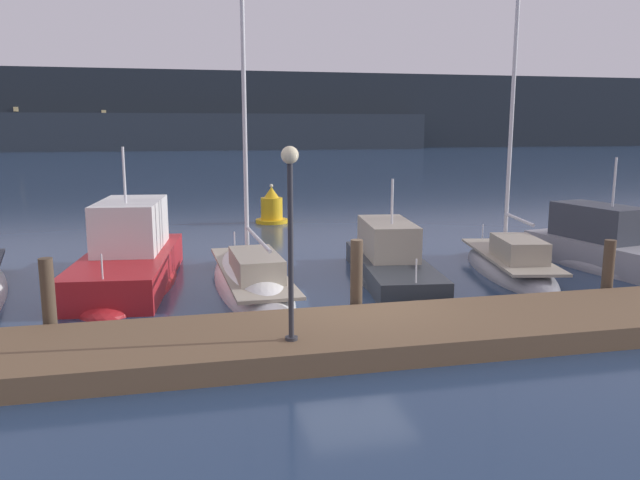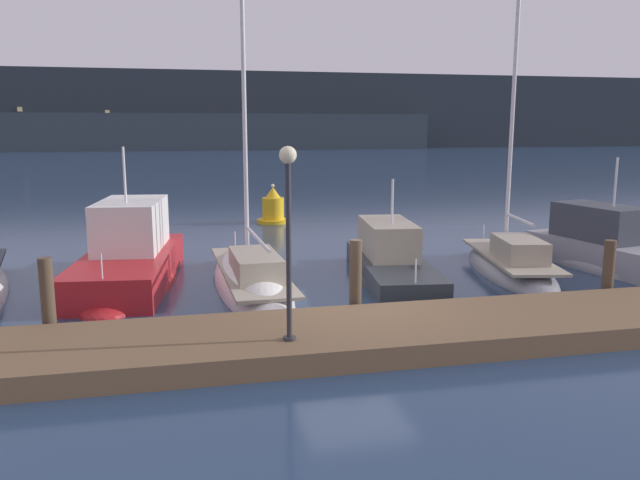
{
  "view_description": "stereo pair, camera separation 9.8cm",
  "coord_description": "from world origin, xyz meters",
  "px_view_note": "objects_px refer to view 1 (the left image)",
  "views": [
    {
      "loc": [
        -3.82,
        -13.22,
        4.38
      ],
      "look_at": [
        0.0,
        3.72,
        1.2
      ],
      "focal_mm": 35.0,
      "sensor_mm": 36.0,
      "label": 1
    },
    {
      "loc": [
        -3.73,
        -13.24,
        4.38
      ],
      "look_at": [
        0.0,
        3.72,
        1.2
      ],
      "focal_mm": 35.0,
      "sensor_mm": 36.0,
      "label": 2
    }
  ],
  "objects_px": {
    "dock_lamppost": "(290,211)",
    "sailboat_berth_4": "(252,284)",
    "motorboat_berth_3": "(129,268)",
    "motorboat_berth_5": "(391,269)",
    "sailboat_berth_6": "(510,268)",
    "motorboat_berth_7": "(609,259)",
    "channel_buoy": "(272,209)"
  },
  "relations": [
    {
      "from": "motorboat_berth_3",
      "to": "motorboat_berth_7",
      "type": "xyz_separation_m",
      "value": [
        14.47,
        -1.39,
        -0.12
      ]
    },
    {
      "from": "sailboat_berth_4",
      "to": "motorboat_berth_7",
      "type": "bearing_deg",
      "value": -0.33
    },
    {
      "from": "motorboat_berth_3",
      "to": "sailboat_berth_6",
      "type": "xyz_separation_m",
      "value": [
        11.18,
        -1.19,
        -0.3
      ]
    },
    {
      "from": "channel_buoy",
      "to": "motorboat_berth_7",
      "type": "bearing_deg",
      "value": -52.46
    },
    {
      "from": "motorboat_berth_3",
      "to": "dock_lamppost",
      "type": "distance_m",
      "value": 8.15
    },
    {
      "from": "sailboat_berth_4",
      "to": "dock_lamppost",
      "type": "xyz_separation_m",
      "value": [
        0.11,
        -5.66,
        2.78
      ]
    },
    {
      "from": "channel_buoy",
      "to": "sailboat_berth_6",
      "type": "bearing_deg",
      "value": -63.73
    },
    {
      "from": "channel_buoy",
      "to": "motorboat_berth_5",
      "type": "bearing_deg",
      "value": -80.73
    },
    {
      "from": "motorboat_berth_5",
      "to": "sailboat_berth_6",
      "type": "distance_m",
      "value": 3.78
    },
    {
      "from": "motorboat_berth_3",
      "to": "motorboat_berth_5",
      "type": "bearing_deg",
      "value": -8.5
    },
    {
      "from": "channel_buoy",
      "to": "sailboat_berth_4",
      "type": "bearing_deg",
      "value": -101.08
    },
    {
      "from": "motorboat_berth_5",
      "to": "sailboat_berth_6",
      "type": "bearing_deg",
      "value": -1.3
    },
    {
      "from": "motorboat_berth_5",
      "to": "motorboat_berth_7",
      "type": "relative_size",
      "value": 1.02
    },
    {
      "from": "motorboat_berth_5",
      "to": "channel_buoy",
      "type": "xyz_separation_m",
      "value": [
        -1.84,
        11.31,
        0.36
      ]
    },
    {
      "from": "motorboat_berth_3",
      "to": "sailboat_berth_4",
      "type": "xyz_separation_m",
      "value": [
        3.3,
        -1.33,
        -0.34
      ]
    },
    {
      "from": "motorboat_berth_5",
      "to": "motorboat_berth_7",
      "type": "height_order",
      "value": "motorboat_berth_7"
    },
    {
      "from": "motorboat_berth_5",
      "to": "motorboat_berth_7",
      "type": "distance_m",
      "value": 7.07
    },
    {
      "from": "motorboat_berth_3",
      "to": "motorboat_berth_5",
      "type": "relative_size",
      "value": 1.09
    },
    {
      "from": "dock_lamppost",
      "to": "motorboat_berth_5",
      "type": "bearing_deg",
      "value": 55.81
    },
    {
      "from": "dock_lamppost",
      "to": "sailboat_berth_4",
      "type": "bearing_deg",
      "value": 91.07
    },
    {
      "from": "channel_buoy",
      "to": "dock_lamppost",
      "type": "xyz_separation_m",
      "value": [
        -2.15,
        -17.19,
        2.24
      ]
    },
    {
      "from": "channel_buoy",
      "to": "motorboat_berth_3",
      "type": "bearing_deg",
      "value": -118.6
    },
    {
      "from": "sailboat_berth_4",
      "to": "dock_lamppost",
      "type": "relative_size",
      "value": 3.0
    },
    {
      "from": "sailboat_berth_6",
      "to": "channel_buoy",
      "type": "bearing_deg",
      "value": 116.27
    },
    {
      "from": "motorboat_berth_7",
      "to": "channel_buoy",
      "type": "bearing_deg",
      "value": 127.54
    },
    {
      "from": "sailboat_berth_6",
      "to": "motorboat_berth_5",
      "type": "bearing_deg",
      "value": 178.7
    },
    {
      "from": "sailboat_berth_4",
      "to": "motorboat_berth_3",
      "type": "bearing_deg",
      "value": 158.04
    },
    {
      "from": "motorboat_berth_7",
      "to": "motorboat_berth_5",
      "type": "bearing_deg",
      "value": 177.66
    },
    {
      "from": "sailboat_berth_6",
      "to": "sailboat_berth_4",
      "type": "bearing_deg",
      "value": -178.99
    },
    {
      "from": "sailboat_berth_4",
      "to": "sailboat_berth_6",
      "type": "height_order",
      "value": "sailboat_berth_4"
    },
    {
      "from": "motorboat_berth_3",
      "to": "sailboat_berth_4",
      "type": "bearing_deg",
      "value": -21.96
    },
    {
      "from": "motorboat_berth_5",
      "to": "sailboat_berth_6",
      "type": "height_order",
      "value": "sailboat_berth_6"
    }
  ]
}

